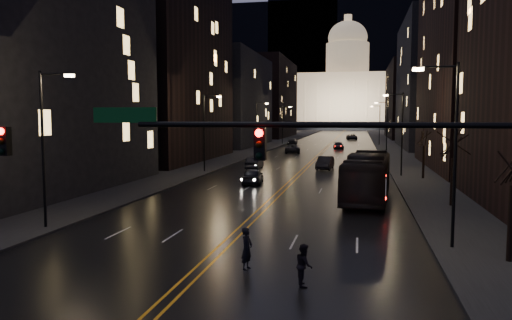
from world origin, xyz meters
The scene contains 36 objects.
ground centered at (0.00, 0.00, 0.00)m, with size 900.00×900.00×0.00m, color black.
road centered at (0.00, 130.00, 0.01)m, with size 20.00×320.00×0.02m, color black.
sidewalk_left centered at (-14.00, 130.00, 0.08)m, with size 8.00×320.00×0.16m, color black.
sidewalk_right centered at (14.00, 130.00, 0.08)m, with size 8.00×320.00×0.16m, color black.
center_line centered at (0.00, 130.00, 0.03)m, with size 0.62×320.00×0.01m, color orange.
building_left_near centered at (-21.00, 22.00, 11.00)m, with size 12.00×28.00×22.00m, color black.
building_left_mid centered at (-21.00, 54.00, 14.00)m, with size 12.00×30.00×28.00m, color black.
building_left_far centered at (-21.00, 92.00, 10.00)m, with size 12.00×34.00×20.00m, color black.
building_left_dist centered at (-21.00, 140.00, 12.00)m, with size 12.00×40.00×24.00m, color black.
building_right_tall centered at (21.00, 50.00, 19.00)m, with size 12.00×30.00×38.00m, color black.
building_right_mid centered at (21.00, 92.00, 13.00)m, with size 12.00×34.00×26.00m, color black.
building_right_dist centered at (21.00, 140.00, 11.00)m, with size 12.00×40.00×22.00m, color black.
mountain_ridge centered at (40.00, 380.00, 65.00)m, with size 520.00×60.00×130.00m, color black.
capitol centered at (0.00, 250.00, 17.15)m, with size 90.00×50.00×58.50m.
traffic_signal centered at (5.91, 0.00, 5.10)m, with size 17.29×0.45×7.00m.
streetlamp_right_near centered at (10.81, 10.00, 5.08)m, with size 2.13×0.25×9.00m.
streetlamp_left_near centered at (-10.81, 10.00, 5.08)m, with size 2.13×0.25×9.00m.
streetlamp_right_mid centered at (10.81, 40.00, 5.08)m, with size 2.13×0.25×9.00m.
streetlamp_left_mid centered at (-10.81, 40.00, 5.08)m, with size 2.13×0.25×9.00m.
streetlamp_right_far centered at (10.81, 70.00, 5.08)m, with size 2.13×0.25×9.00m.
streetlamp_left_far centered at (-10.81, 70.00, 5.08)m, with size 2.13×0.25×9.00m.
streetlamp_right_dist centered at (10.81, 100.00, 5.08)m, with size 2.13×0.25×9.00m.
streetlamp_left_dist centered at (-10.81, 100.00, 5.08)m, with size 2.13×0.25×9.00m.
tree_right_mid centered at (13.00, 22.00, 4.53)m, with size 2.40×2.40×6.65m.
tree_right_far centered at (13.00, 38.00, 4.53)m, with size 2.40×2.40×6.65m.
bus centered at (7.20, 24.33, 1.82)m, with size 3.05×13.04×3.63m, color black.
oncoming_car_a centered at (-3.39, 31.23, 0.76)m, with size 1.80×4.47×1.52m, color black.
oncoming_car_b centered at (-5.98, 44.33, 0.75)m, with size 1.59×4.56×1.50m, color black.
oncoming_car_c centered at (-4.95, 72.40, 0.77)m, with size 2.57×5.57×1.55m, color black.
oncoming_car_d centered at (-8.50, 99.01, 0.74)m, with size 2.08×5.13×1.49m, color black.
receding_car_a centered at (2.50, 46.06, 0.80)m, with size 1.69×4.85×1.60m, color black.
receding_car_b centered at (7.66, 55.80, 0.74)m, with size 1.75×4.34×1.48m, color black.
receding_car_c centered at (2.59, 84.33, 0.69)m, with size 1.93×4.74×1.38m, color black.
receding_car_d centered at (4.59, 126.63, 0.79)m, with size 2.63×5.70×1.58m, color black.
pedestrian_a centered at (1.94, 5.00, 0.90)m, with size 0.66×0.43×1.80m, color black.
pedestrian_b centered at (4.52, 3.48, 0.81)m, with size 0.79×0.43×1.63m, color black.
Camera 1 is at (6.48, -15.09, 6.45)m, focal length 35.00 mm.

